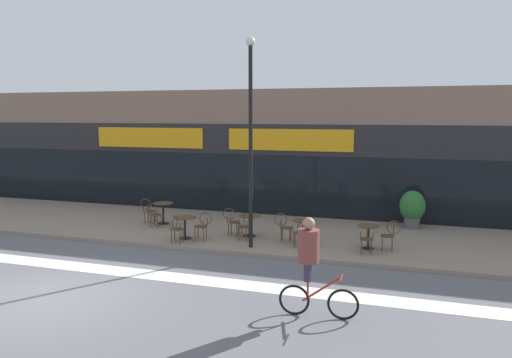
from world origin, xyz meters
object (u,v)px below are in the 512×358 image
Objects in this scene: cafe_chair_3_near at (299,231)px; lamp_post at (251,131)px; bistro_table_1 at (185,223)px; cafe_chair_2_side at (232,220)px; bistro_table_4 at (368,232)px; cafe_chair_2_near at (243,225)px; bistro_table_3 at (303,227)px; cafe_chair_0_near at (155,213)px; planter_pot at (412,208)px; cyclist_0 at (311,259)px; cafe_chair_4_side at (390,233)px; cafe_chair_3_side at (284,225)px; cafe_chair_4_near at (367,237)px; bistro_table_2 at (250,221)px; cafe_chair_1_near at (176,227)px; cafe_chair_1_side at (203,224)px; bistro_table_0 at (163,209)px; cafe_chair_0_side at (148,209)px.

lamp_post is (-1.40, -0.37, 3.00)m from cafe_chair_3_near.
bistro_table_1 is 1.57m from cafe_chair_2_side.
bistro_table_4 is 3.88m from cafe_chair_2_near.
cafe_chair_0_near is at bearing 175.36° from bistro_table_3.
planter_pot is at bearing -46.74° from cafe_chair_3_near.
cafe_chair_0_near is 0.44× the size of cyclist_0.
planter_pot is at bearing 42.28° from lamp_post.
cafe_chair_2_near is at bearing 126.15° from lamp_post.
cafe_chair_4_side is at bearing -94.23° from cafe_chair_0_near.
cafe_chair_4_near is at bearing -23.42° from cafe_chair_3_side.
planter_pot is at bearing 69.78° from bistro_table_4.
lamp_post is at bearing 119.13° from cyclist_0.
bistro_table_4 is 0.78× the size of cafe_chair_4_side.
bistro_table_2 is 0.86× the size of cafe_chair_3_side.
bistro_table_2 is 4.00m from cafe_chair_4_near.
lamp_post is at bearing -88.86° from cafe_chair_1_near.
lamp_post is at bearing 164.61° from cafe_chair_1_side.
bistro_table_3 is at bearing -76.93° from cafe_chair_1_near.
cafe_chair_3_side is (1.86, -0.29, 0.00)m from cafe_chair_2_side.
cafe_chair_3_side is at bearing -12.58° from bistro_table_0.
cafe_chair_3_near is at bearing -101.56° from cafe_chair_0_near.
cyclist_0 is at bearing -45.09° from cafe_chair_0_side.
cafe_chair_0_near is 2.46m from cafe_chair_1_near.
cafe_chair_0_side is 4.46m from cafe_chair_2_near.
cafe_chair_2_near reaches higher than bistro_table_3.
cyclist_0 reaches higher than cafe_chair_4_side.
bistro_table_2 is at bearing 174.60° from bistro_table_4.
cafe_chair_3_side is 0.15× the size of lamp_post.
bistro_table_0 is 7.56m from bistro_table_4.
bistro_table_2 is 3.30m from lamp_post.
bistro_table_0 is at bearing 167.65° from bistro_table_2.
cafe_chair_0_side is 5.57m from cafe_chair_3_side.
cafe_chair_1_near is 0.88m from cafe_chair_1_side.
bistro_table_2 is 2.08m from cafe_chair_3_near.
bistro_table_3 is at bearing -8.54° from bistro_table_2.
cafe_chair_0_side is 1.00× the size of cafe_chair_2_near.
cafe_chair_4_near is (2.02, -0.71, 0.01)m from bistro_table_3.
bistro_table_3 is at bearing 63.79° from cafe_chair_4_near.
bistro_table_4 is at bearing 79.34° from cyclist_0.
cafe_chair_3_near is at bearing -164.91° from bistro_table_4.
planter_pot is (5.07, 2.90, 0.21)m from bistro_table_2.
cafe_chair_3_side is at bearing 52.28° from lamp_post.
bistro_table_1 is 0.82× the size of cafe_chair_1_near.
cafe_chair_2_near and cafe_chair_4_near have the same top height.
cafe_chair_1_side is 1.00× the size of cafe_chair_3_near.
cyclist_0 is (6.79, -6.36, 0.55)m from bistro_table_0.
cafe_chair_0_near is at bearing -49.24° from cafe_chair_0_side.
bistro_table_4 is 0.34× the size of cyclist_0.
cafe_chair_1_near is at bearing 93.48° from cafe_chair_3_near.
lamp_post is at bearing -7.95° from bistro_table_1.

